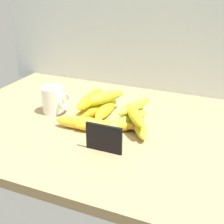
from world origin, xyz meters
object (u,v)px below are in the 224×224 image
at_px(banana_6, 139,125).
at_px(banana_7, 90,99).
at_px(coffee_mug, 54,100).
at_px(banana_9, 135,106).
at_px(banana_0, 127,121).
at_px(banana_1, 93,111).
at_px(banana_4, 106,126).
at_px(banana_3, 137,116).
at_px(banana_10, 135,115).
at_px(banana_5, 106,109).
at_px(banana_2, 84,123).
at_px(chalkboard_sign, 104,139).
at_px(banana_8, 102,98).

xyz_separation_m(banana_6, banana_7, (-0.20, 0.04, 0.04)).
relative_size(coffee_mug, banana_9, 0.56).
distance_m(banana_0, banana_1, 0.14).
bearing_deg(banana_9, banana_4, -117.80).
height_order(banana_3, banana_10, banana_10).
bearing_deg(banana_9, banana_3, 22.77).
height_order(banana_7, banana_9, banana_7).
bearing_deg(banana_5, banana_2, -98.69).
xyz_separation_m(chalkboard_sign, banana_9, (0.02, 0.22, 0.01)).
distance_m(coffee_mug, banana_7, 0.14).
bearing_deg(coffee_mug, banana_8, 16.82).
xyz_separation_m(banana_7, banana_9, (0.16, 0.02, -0.01)).
distance_m(banana_1, banana_4, 0.12).
bearing_deg(chalkboard_sign, banana_10, 75.80).
height_order(banana_2, banana_9, banana_9).
bearing_deg(banana_0, banana_5, 149.58).
distance_m(chalkboard_sign, banana_0, 0.17).
bearing_deg(banana_1, banana_2, -80.87).
bearing_deg(banana_10, banana_9, 108.15).
bearing_deg(banana_10, banana_4, -153.42).
xyz_separation_m(banana_1, banana_10, (0.17, -0.04, 0.03)).
bearing_deg(banana_1, banana_10, -14.44).
distance_m(banana_3, banana_5, 0.12).
bearing_deg(banana_1, banana_8, 54.42).
distance_m(banana_2, banana_4, 0.07).
distance_m(banana_5, banana_8, 0.04).
bearing_deg(banana_0, banana_7, 168.75).
distance_m(coffee_mug, banana_9, 0.30).
distance_m(banana_1, banana_10, 0.18).
relative_size(coffee_mug, banana_3, 0.48).
relative_size(banana_0, banana_10, 1.16).
bearing_deg(chalkboard_sign, banana_3, 84.33).
distance_m(banana_7, banana_10, 0.19).
height_order(banana_1, banana_2, same).
height_order(chalkboard_sign, coffee_mug, coffee_mug).
height_order(banana_5, banana_7, banana_7).
relative_size(banana_0, banana_7, 1.05).
height_order(coffee_mug, banana_6, coffee_mug).
relative_size(banana_1, banana_3, 0.94).
bearing_deg(banana_8, coffee_mug, -163.18).
height_order(coffee_mug, banana_2, coffee_mug).
xyz_separation_m(banana_1, banana_9, (0.15, 0.03, 0.03)).
relative_size(banana_3, banana_8, 1.04).
height_order(chalkboard_sign, banana_0, chalkboard_sign).
bearing_deg(banana_6, banana_9, 120.43).
bearing_deg(banana_7, banana_10, -15.07).
relative_size(banana_7, banana_10, 1.10).
bearing_deg(banana_4, coffee_mug, 164.59).
bearing_deg(banana_10, banana_8, 153.31).
height_order(banana_1, banana_4, banana_1).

